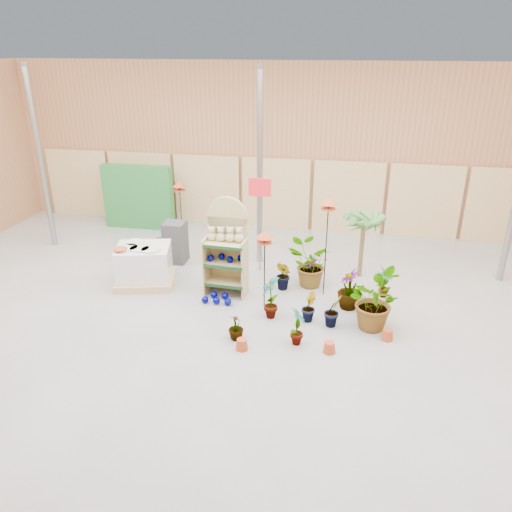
% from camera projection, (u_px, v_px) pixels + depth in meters
% --- Properties ---
extents(room, '(15.20, 12.10, 4.70)m').
position_uv_depth(room, '(233.00, 206.00, 8.98)').
color(room, gray).
rests_on(room, ground).
extents(display_shelf, '(0.89, 0.59, 2.07)m').
position_uv_depth(display_shelf, '(227.00, 250.00, 10.37)').
color(display_shelf, tan).
rests_on(display_shelf, ground).
extents(teddy_bears, '(0.77, 0.20, 0.33)m').
position_uv_depth(teddy_bears, '(227.00, 235.00, 10.14)').
color(teddy_bears, '#C5B884').
rests_on(teddy_bears, display_shelf).
extents(gazing_balls_shelf, '(0.76, 0.26, 0.14)m').
position_uv_depth(gazing_balls_shelf, '(226.00, 258.00, 10.32)').
color(gazing_balls_shelf, '#000160').
rests_on(gazing_balls_shelf, display_shelf).
extents(gazing_balls_floor, '(0.63, 0.39, 0.15)m').
position_uv_depth(gazing_balls_floor, '(218.00, 299.00, 10.24)').
color(gazing_balls_floor, '#000160').
rests_on(gazing_balls_floor, ground).
extents(pallet_stack, '(1.45, 1.30, 0.91)m').
position_uv_depth(pallet_stack, '(144.00, 265.00, 10.89)').
color(pallet_stack, tan).
rests_on(pallet_stack, ground).
extents(charcoal_planters, '(0.80, 0.50, 1.00)m').
position_uv_depth(charcoal_planters, '(172.00, 245.00, 12.03)').
color(charcoal_planters, '#2E2E31').
rests_on(charcoal_planters, ground).
extents(trellis_stock, '(2.00, 0.30, 1.80)m').
position_uv_depth(trellis_stock, '(138.00, 197.00, 14.04)').
color(trellis_stock, '#257232').
rests_on(trellis_stock, ground).
extents(offer_sign, '(0.50, 0.08, 2.20)m').
position_uv_depth(offer_sign, '(260.00, 206.00, 11.09)').
color(offer_sign, gray).
rests_on(offer_sign, ground).
extents(bird_table_front, '(0.34, 0.34, 1.64)m').
position_uv_depth(bird_table_front, '(265.00, 237.00, 9.49)').
color(bird_table_front, black).
rests_on(bird_table_front, ground).
extents(bird_table_right, '(0.34, 0.34, 2.13)m').
position_uv_depth(bird_table_right, '(329.00, 204.00, 9.82)').
color(bird_table_right, black).
rests_on(bird_table_right, ground).
extents(bird_table_back, '(0.34, 0.34, 1.66)m').
position_uv_depth(bird_table_back, '(179.00, 186.00, 12.74)').
color(bird_table_back, black).
rests_on(bird_table_back, ground).
extents(palm, '(0.70, 0.70, 1.60)m').
position_uv_depth(palm, '(364.00, 220.00, 10.88)').
color(palm, brown).
rests_on(palm, ground).
extents(potted_plant_0, '(0.40, 0.51, 0.86)m').
position_uv_depth(potted_plant_0, '(271.00, 297.00, 9.56)').
color(potted_plant_0, '#3F7E35').
rests_on(potted_plant_0, ground).
extents(potted_plant_1, '(0.29, 0.34, 0.59)m').
position_uv_depth(potted_plant_1, '(309.00, 307.00, 9.50)').
color(potted_plant_1, '#3F7E35').
rests_on(potted_plant_1, ground).
extents(potted_plant_3, '(0.51, 0.51, 0.83)m').
position_uv_depth(potted_plant_3, '(350.00, 289.00, 9.90)').
color(potted_plant_3, '#3F7E35').
rests_on(potted_plant_3, ground).
extents(potted_plant_4, '(0.37, 0.43, 0.68)m').
position_uv_depth(potted_plant_4, '(384.00, 282.00, 10.34)').
color(potted_plant_4, '#3F7E35').
rests_on(potted_plant_4, ground).
extents(potted_plant_5, '(0.46, 0.48, 0.68)m').
position_uv_depth(potted_plant_5, '(284.00, 275.00, 10.65)').
color(potted_plant_5, '#3F7E35').
rests_on(potted_plant_5, ground).
extents(potted_plant_6, '(0.98, 0.87, 1.01)m').
position_uv_depth(potted_plant_6, '(309.00, 265.00, 10.75)').
color(potted_plant_6, '#3F7E35').
rests_on(potted_plant_6, ground).
extents(potted_plant_7, '(0.36, 0.36, 0.49)m').
position_uv_depth(potted_plant_7, '(236.00, 327.00, 8.91)').
color(potted_plant_7, '#3F7E35').
rests_on(potted_plant_7, ground).
extents(potted_plant_8, '(0.32, 0.43, 0.75)m').
position_uv_depth(potted_plant_8, '(297.00, 326.00, 8.70)').
color(potted_plant_8, '#3F7E35').
rests_on(potted_plant_8, ground).
extents(potted_plant_9, '(0.45, 0.44, 0.63)m').
position_uv_depth(potted_plant_9, '(333.00, 311.00, 9.31)').
color(potted_plant_9, '#3F7E35').
rests_on(potted_plant_9, ground).
extents(potted_plant_10, '(0.94, 1.06, 1.11)m').
position_uv_depth(potted_plant_10, '(372.00, 300.00, 9.18)').
color(potted_plant_10, '#3F7E35').
rests_on(potted_plant_10, ground).
extents(potted_plant_11, '(0.46, 0.46, 0.64)m').
position_uv_depth(potted_plant_11, '(311.00, 272.00, 10.84)').
color(potted_plant_11, '#3F7E35').
rests_on(potted_plant_11, ground).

